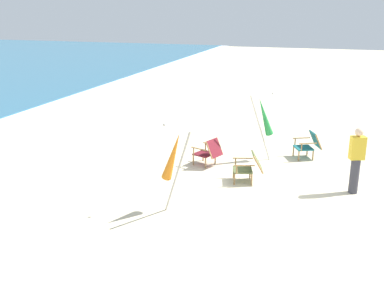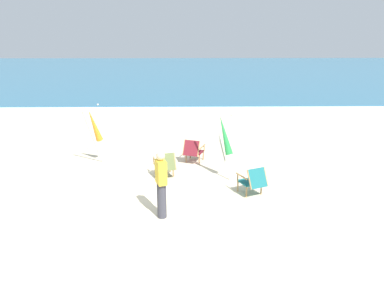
% 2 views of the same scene
% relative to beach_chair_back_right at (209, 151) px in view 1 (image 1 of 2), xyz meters
% --- Properties ---
extents(ground_plane, '(80.00, 80.00, 0.00)m').
position_rel_beach_chair_back_right_xyz_m(ground_plane, '(-1.22, -1.73, -0.43)').
color(ground_plane, beige).
extents(beach_chair_back_right, '(0.79, 0.88, 0.80)m').
position_rel_beach_chair_back_right_xyz_m(beach_chair_back_right, '(0.00, 0.00, 0.00)').
color(beach_chair_back_right, maroon).
rests_on(beach_chair_back_right, ground).
extents(beach_chair_far_center, '(0.82, 0.90, 0.80)m').
position_rel_beach_chair_back_right_xyz_m(beach_chair_far_center, '(1.55, -2.64, -0.00)').
color(beach_chair_far_center, '#196066').
rests_on(beach_chair_far_center, ground).
extents(beach_chair_front_left, '(0.75, 0.88, 0.78)m').
position_rel_beach_chair_back_right_xyz_m(beach_chair_front_left, '(-0.87, -1.31, -0.00)').
color(beach_chair_front_left, '#515B33').
rests_on(beach_chair_front_left, ground).
extents(umbrella_furled_green, '(0.65, 0.69, 2.01)m').
position_rel_beach_chair_back_right_xyz_m(umbrella_furled_green, '(0.89, -1.38, 0.88)').
color(umbrella_furled_green, '#B7B2A8').
rests_on(umbrella_furled_green, ground).
extents(umbrella_furled_orange, '(0.50, 0.82, 1.99)m').
position_rel_beach_chair_back_right_xyz_m(umbrella_furled_orange, '(-3.20, -0.10, 0.87)').
color(umbrella_furled_orange, '#B7B2A8').
rests_on(umbrella_furled_orange, ground).
extents(person_near_chairs, '(0.30, 0.39, 1.63)m').
position_rel_beach_chair_back_right_xyz_m(person_near_chairs, '(-0.81, -3.85, 0.41)').
color(person_near_chairs, '#383842').
rests_on(person_near_chairs, ground).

